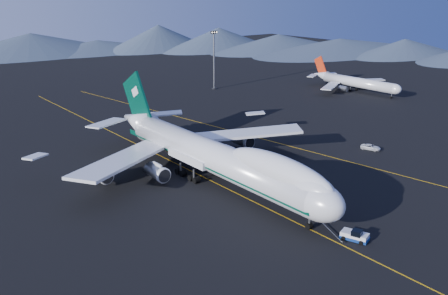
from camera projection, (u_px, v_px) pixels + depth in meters
ground at (215, 183)px, 103.97m from camera, size 500.00×500.00×0.00m
taxiway_line_main at (215, 183)px, 103.96m from camera, size 0.25×220.00×0.01m
taxiway_line_side at (284, 145)px, 129.02m from camera, size 28.08×198.09×0.01m
boeing_747 at (215, 156)px, 102.21m from camera, size 59.62×72.43×19.37m
pushback_tug at (355, 236)px, 80.31m from camera, size 3.61×4.92×1.93m
second_jet at (355, 82)px, 194.22m from camera, size 37.07×41.89×11.92m
service_van at (371, 147)px, 124.79m from camera, size 3.76×5.34×1.35m
floodlight_mast at (214, 60)px, 196.34m from camera, size 2.81×2.11×22.76m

